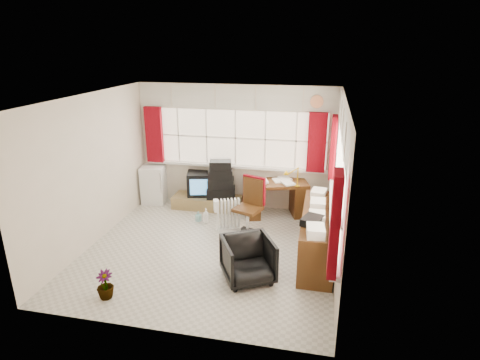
# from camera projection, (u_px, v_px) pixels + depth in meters

# --- Properties ---
(ground) EXTENTS (4.00, 4.00, 0.00)m
(ground) POSITION_uv_depth(u_px,v_px,m) (210.00, 250.00, 6.63)
(ground) COLOR beige
(ground) RESTS_ON ground
(room_walls) EXTENTS (4.00, 4.00, 4.00)m
(room_walls) POSITION_uv_depth(u_px,v_px,m) (207.00, 164.00, 6.14)
(room_walls) COLOR beige
(room_walls) RESTS_ON ground
(window_back) EXTENTS (3.70, 0.12, 3.60)m
(window_back) POSITION_uv_depth(u_px,v_px,m) (235.00, 163.00, 8.12)
(window_back) COLOR beige
(window_back) RESTS_ON room_walls
(window_right) EXTENTS (0.12, 3.70, 3.60)m
(window_right) POSITION_uv_depth(u_px,v_px,m) (334.00, 207.00, 5.94)
(window_right) COLOR beige
(window_right) RESTS_ON room_walls
(curtains) EXTENTS (3.83, 3.83, 1.15)m
(curtains) POSITION_uv_depth(u_px,v_px,m) (275.00, 154.00, 6.83)
(curtains) COLOR maroon
(curtains) RESTS_ON room_walls
(overhead_cabinets) EXTENTS (3.98, 3.98, 0.48)m
(overhead_cabinets) POSITION_uv_depth(u_px,v_px,m) (280.00, 107.00, 6.61)
(overhead_cabinets) COLOR silver
(overhead_cabinets) RESTS_ON room_walls
(desk) EXTENTS (1.33, 0.92, 0.73)m
(desk) POSITION_uv_depth(u_px,v_px,m) (276.00, 197.00, 7.86)
(desk) COLOR #573714
(desk) RESTS_ON ground
(desk_lamp) EXTENTS (0.13, 0.11, 0.38)m
(desk_lamp) POSITION_uv_depth(u_px,v_px,m) (298.00, 173.00, 7.45)
(desk_lamp) COLOR #DAAA09
(desk_lamp) RESTS_ON desk
(task_chair) EXTENTS (0.57, 0.58, 1.05)m
(task_chair) POSITION_uv_depth(u_px,v_px,m) (251.00, 204.00, 7.05)
(task_chair) COLOR black
(task_chair) RESTS_ON ground
(office_chair) EXTENTS (0.93, 0.94, 0.64)m
(office_chair) POSITION_uv_depth(u_px,v_px,m) (248.00, 260.00, 5.73)
(office_chair) COLOR black
(office_chair) RESTS_ON ground
(radiator) EXTENTS (0.45, 0.31, 0.63)m
(radiator) POSITION_uv_depth(u_px,v_px,m) (229.00, 219.00, 7.21)
(radiator) COLOR white
(radiator) RESTS_ON ground
(credenza) EXTENTS (0.50, 2.00, 0.85)m
(credenza) POSITION_uv_depth(u_px,v_px,m) (318.00, 234.00, 6.34)
(credenza) COLOR #573714
(credenza) RESTS_ON ground
(file_tray) EXTENTS (0.36, 0.40, 0.11)m
(file_tray) POSITION_uv_depth(u_px,v_px,m) (312.00, 221.00, 5.82)
(file_tray) COLOR black
(file_tray) RESTS_ON credenza
(tv_bench) EXTENTS (1.40, 0.50, 0.25)m
(tv_bench) POSITION_uv_depth(u_px,v_px,m) (207.00, 202.00, 8.29)
(tv_bench) COLOR #9D834E
(tv_bench) RESTS_ON ground
(crt_tv) EXTENTS (0.63, 0.60, 0.48)m
(crt_tv) POSITION_uv_depth(u_px,v_px,m) (201.00, 183.00, 8.31)
(crt_tv) COLOR black
(crt_tv) RESTS_ON tv_bench
(hifi_stack) EXTENTS (0.64, 0.48, 0.78)m
(hifi_stack) POSITION_uv_depth(u_px,v_px,m) (221.00, 181.00, 8.10)
(hifi_stack) COLOR black
(hifi_stack) RESTS_ON tv_bench
(mini_fridge) EXTENTS (0.53, 0.53, 0.80)m
(mini_fridge) POSITION_uv_depth(u_px,v_px,m) (154.00, 184.00, 8.51)
(mini_fridge) COLOR white
(mini_fridge) RESTS_ON ground
(spray_bottle_a) EXTENTS (0.15, 0.15, 0.29)m
(spray_bottle_a) POSITION_uv_depth(u_px,v_px,m) (206.00, 216.00, 7.60)
(spray_bottle_a) COLOR white
(spray_bottle_a) RESTS_ON ground
(spray_bottle_b) EXTENTS (0.11, 0.11, 0.20)m
(spray_bottle_b) POSITION_uv_depth(u_px,v_px,m) (198.00, 216.00, 7.68)
(spray_bottle_b) COLOR #92D9D7
(spray_bottle_b) RESTS_ON ground
(flower_vase) EXTENTS (0.23, 0.23, 0.40)m
(flower_vase) POSITION_uv_depth(u_px,v_px,m) (105.00, 285.00, 5.34)
(flower_vase) COLOR black
(flower_vase) RESTS_ON ground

